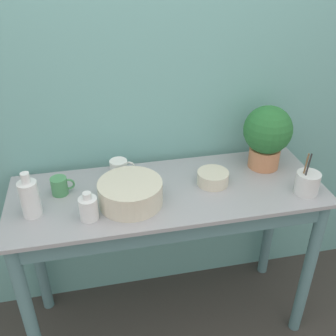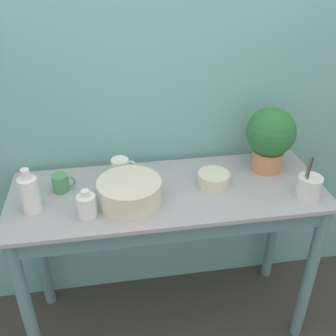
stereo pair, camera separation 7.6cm
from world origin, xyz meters
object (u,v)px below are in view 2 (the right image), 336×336
Objects in this scene: mug_green at (61,183)px; utensil_cup at (309,187)px; bowl_wash_large at (129,192)px; potted_plant at (270,136)px; bowl_small_cream at (214,179)px; bottle_tall at (30,194)px; mug_white at (121,168)px; bottle_short at (87,205)px.

mug_green is 1.14m from utensil_cup.
bowl_wash_large is at bearing 173.76° from utensil_cup.
bowl_small_cream is (-0.30, -0.10, -0.15)m from potted_plant.
mug_white is (0.40, 0.22, -0.04)m from bottle_tall.
mug_green is at bearing 120.02° from bottle_short.
utensil_cup is at bearing -0.91° from bottle_short.
potted_plant reaches higher than bowl_wash_large.
mug_white is at bearing 28.63° from bottle_tall.
potted_plant is at bearing 18.68° from bowl_small_cream.
bowl_wash_large reaches higher than mug_white.
mug_white is 0.81× the size of bowl_small_cream.
mug_green is 0.72m from bowl_small_cream.
utensil_cup is at bearing -11.58° from mug_green.
potted_plant is 1.49× the size of utensil_cup.
bottle_tall is at bearing -151.37° from mug_white.
potted_plant is 1.15× the size of bowl_wash_large.
mug_white is at bearing 61.46° from bottle_short.
bottle_tall reaches higher than bowl_small_cream.
bowl_wash_large is 2.32× the size of mug_white.
bottle_short is 0.99m from utensil_cup.
bottle_short is at bearing -165.94° from bowl_small_cream.
bottle_short is at bearing -59.98° from mug_green.
bowl_wash_large is at bearing 21.33° from bottle_short.
mug_white reaches higher than bowl_small_cream.
bottle_tall is 1.61× the size of bottle_short.
bowl_wash_large reaches higher than mug_green.
mug_white is at bearing 161.47° from bowl_small_cream.
potted_plant is 0.94m from bottle_short.
mug_green is at bearing 155.57° from bowl_wash_large.
bottle_tall is 0.25m from bottle_short.
bottle_short is 0.61m from bowl_small_cream.
mug_white is (-0.03, 0.22, -0.01)m from bowl_wash_large.
bottle_tall reaches higher than mug_white.
bowl_small_cream is (0.41, 0.08, -0.02)m from bowl_wash_large.
utensil_cup reaches higher than mug_white.
utensil_cup is at bearing -70.34° from potted_plant.
potted_plant is 0.31m from utensil_cup.
bowl_wash_large is 2.20× the size of bottle_short.
potted_plant is 0.75m from mug_white.
bottle_short reaches higher than bowl_small_cream.
mug_white is 1.13× the size of mug_green.
bottle_tall is 0.95× the size of utensil_cup.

